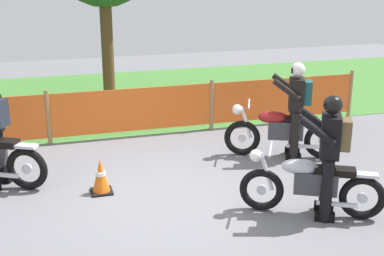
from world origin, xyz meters
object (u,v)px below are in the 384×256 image
object	(u,v)px
rider_third	(296,105)
traffic_cone	(101,176)
motorcycle_trailing	(311,184)
rider_trailing	(330,150)
motorcycle_third	(282,131)

from	to	relation	value
rider_third	traffic_cone	world-z (taller)	rider_third
motorcycle_trailing	rider_trailing	bearing A→B (deg)	-179.49
rider_trailing	traffic_cone	xyz separation A→B (m)	(-2.82, 1.62, -0.69)
rider_trailing	rider_third	distance (m)	2.23
motorcycle_trailing	motorcycle_third	distance (m)	2.22
traffic_cone	motorcycle_trailing	bearing A→B (deg)	-29.98
motorcycle_third	rider_third	distance (m)	0.53
rider_trailing	traffic_cone	distance (m)	3.32
rider_trailing	rider_third	bearing A→B (deg)	-78.16
rider_trailing	motorcycle_third	bearing A→B (deg)	-72.61
motorcycle_third	rider_third	bearing A→B (deg)	-179.49
rider_trailing	traffic_cone	world-z (taller)	rider_trailing
rider_third	traffic_cone	size ratio (longest dim) A/B	3.19
motorcycle_trailing	rider_third	distance (m)	2.26
motorcycle_trailing	rider_trailing	size ratio (longest dim) A/B	1.05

